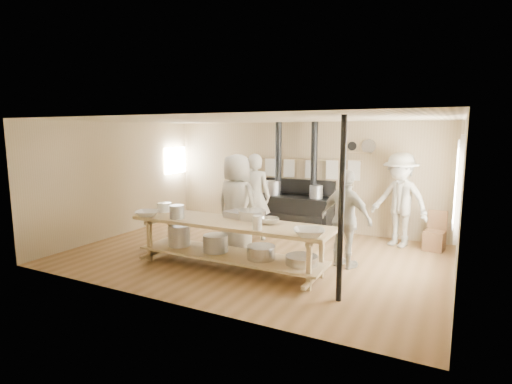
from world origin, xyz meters
The scene contains 24 objects.
ground centered at (0.00, 0.00, 0.00)m, with size 7.00×7.00×0.00m, color brown.
room_shell centered at (0.00, 0.00, 1.62)m, with size 7.00×7.00×7.00m.
window_right centered at (3.47, 0.60, 1.50)m, with size 0.09×1.50×1.65m.
left_opening centered at (-3.45, 2.00, 1.60)m, with size 0.00×0.90×0.90m.
stove centered at (-0.01, 2.12, 0.52)m, with size 1.90×0.75×2.60m.
towel_rail centered at (0.00, 2.40, 1.56)m, with size 3.00×0.04×0.47m.
back_wall_shelf centered at (1.46, 2.43, 2.00)m, with size 0.63×0.14×0.32m.
prep_table centered at (-0.01, -0.90, 0.52)m, with size 3.60×0.90×0.85m.
support_post centered at (2.05, -1.35, 1.30)m, with size 0.08×0.08×2.60m, color black.
cook_far_left centered at (-0.52, 1.03, 0.95)m, with size 0.70×0.46×1.91m, color #B3B19F.
cook_left centered at (-0.54, 0.32, 0.89)m, with size 0.87×0.67×1.78m, color #B3B19F.
cook_center centered at (-0.37, -0.02, 0.98)m, with size 0.95×0.62×1.95m, color #B3B19F.
cook_right centered at (1.75, 0.10, 0.86)m, with size 1.01×0.42×1.73m, color #B3B19F.
cook_by_window centered at (2.40, 1.91, 0.98)m, with size 1.26×0.73×1.96m, color #B3B19F.
chair centered at (3.10, 1.93, 0.24)m, with size 0.43×0.43×0.80m.
bowl_white_a centered at (-1.55, -1.23, 0.90)m, with size 0.41×0.41×0.10m, color white.
bowl_steel_a centered at (-1.55, -0.68, 0.89)m, with size 0.29×0.29×0.09m, color silver.
bowl_white_b centered at (1.55, -1.23, 0.91)m, with size 0.47×0.47×0.11m, color white.
bowl_steel_b centered at (0.69, -0.78, 0.90)m, with size 0.33×0.33×0.10m, color silver.
roasting_pan centered at (-0.01, -0.57, 0.90)m, with size 0.49×0.33×0.11m, color #B2B2B7.
mixing_bowl_large centered at (0.25, -0.57, 0.93)m, with size 0.50×0.50×0.16m, color silver.
bucket_galv centered at (-0.95, -1.13, 0.97)m, with size 0.26×0.26×0.24m, color gray.
deep_bowl_enamel centered at (-1.55, -0.76, 0.94)m, with size 0.27×0.27×0.17m, color white.
pitcher centered at (0.70, -1.23, 0.96)m, with size 0.14×0.14×0.23m, color white.
Camera 1 is at (3.45, -6.66, 2.38)m, focal length 28.00 mm.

